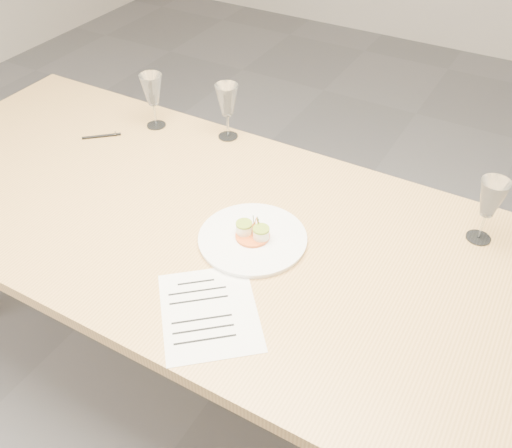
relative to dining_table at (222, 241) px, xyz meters
The scene contains 8 objects.
ground 0.68m from the dining_table, ahead, with size 7.00×7.00×0.00m, color slate.
dining_table is the anchor object (origin of this frame).
dinner_plate 0.14m from the dining_table, ahead, with size 0.32×0.32×0.08m.
recipe_sheet 0.35m from the dining_table, 62.68° to the right, with size 0.38×0.39×0.00m.
ballpoint_pen 0.69m from the dining_table, 162.55° to the left, with size 0.11×0.10×0.01m.
wine_glass_0 0.68m from the dining_table, 144.90° to the left, with size 0.08×0.08×0.21m.
wine_glass_1 0.55m from the dining_table, 119.60° to the left, with size 0.08×0.08×0.21m.
wine_glass_2 0.79m from the dining_table, 25.19° to the left, with size 0.08×0.08×0.20m.
Camera 1 is at (0.74, -1.09, 1.86)m, focal length 40.00 mm.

